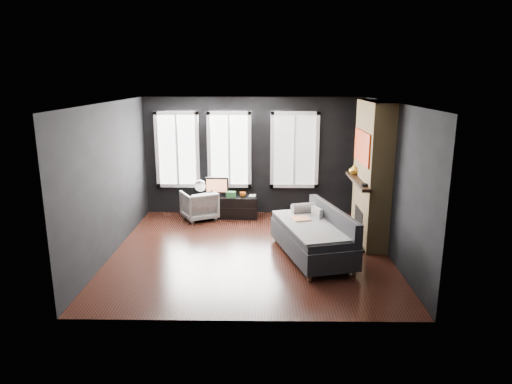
{
  "coord_description": "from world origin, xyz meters",
  "views": [
    {
      "loc": [
        0.23,
        -7.91,
        3.11
      ],
      "look_at": [
        0.1,
        0.3,
        1.05
      ],
      "focal_mm": 32.0,
      "sensor_mm": 36.0,
      "label": 1
    }
  ],
  "objects_px": {
    "sofa": "(312,233)",
    "mantel_vase": "(354,170)",
    "monitor": "(217,185)",
    "armchair": "(199,204)",
    "mug": "(243,194)",
    "media_console": "(226,207)",
    "book": "(249,192)"
  },
  "relations": [
    {
      "from": "sofa",
      "to": "mug",
      "type": "distance_m",
      "value": 2.71
    },
    {
      "from": "monitor",
      "to": "mantel_vase",
      "type": "bearing_deg",
      "value": -19.83
    },
    {
      "from": "sofa",
      "to": "media_console",
      "type": "xyz_separation_m",
      "value": [
        -1.71,
        2.39,
        -0.2
      ]
    },
    {
      "from": "sofa",
      "to": "armchair",
      "type": "distance_m",
      "value": 3.2
    },
    {
      "from": "monitor",
      "to": "book",
      "type": "relative_size",
      "value": 2.69
    },
    {
      "from": "mantel_vase",
      "to": "armchair",
      "type": "bearing_deg",
      "value": 164.55
    },
    {
      "from": "mantel_vase",
      "to": "book",
      "type": "bearing_deg",
      "value": 152.41
    },
    {
      "from": "sofa",
      "to": "armchair",
      "type": "relative_size",
      "value": 2.86
    },
    {
      "from": "armchair",
      "to": "mug",
      "type": "bearing_deg",
      "value": 160.71
    },
    {
      "from": "sofa",
      "to": "mantel_vase",
      "type": "bearing_deg",
      "value": 39.11
    },
    {
      "from": "sofa",
      "to": "mantel_vase",
      "type": "height_order",
      "value": "mantel_vase"
    },
    {
      "from": "media_console",
      "to": "mantel_vase",
      "type": "height_order",
      "value": "mantel_vase"
    },
    {
      "from": "mug",
      "to": "mantel_vase",
      "type": "relative_size",
      "value": 0.64
    },
    {
      "from": "armchair",
      "to": "mug",
      "type": "distance_m",
      "value": 1.01
    },
    {
      "from": "sofa",
      "to": "media_console",
      "type": "bearing_deg",
      "value": 110.67
    },
    {
      "from": "sofa",
      "to": "mantel_vase",
      "type": "distance_m",
      "value": 1.85
    },
    {
      "from": "monitor",
      "to": "mug",
      "type": "height_order",
      "value": "monitor"
    },
    {
      "from": "media_console",
      "to": "mug",
      "type": "bearing_deg",
      "value": -1.29
    },
    {
      "from": "monitor",
      "to": "armchair",
      "type": "bearing_deg",
      "value": -148.34
    },
    {
      "from": "monitor",
      "to": "sofa",
      "type": "bearing_deg",
      "value": -50.17
    },
    {
      "from": "sofa",
      "to": "book",
      "type": "xyz_separation_m",
      "value": [
        -1.19,
        2.43,
        0.15
      ]
    },
    {
      "from": "book",
      "to": "media_console",
      "type": "bearing_deg",
      "value": -175.4
    },
    {
      "from": "armchair",
      "to": "mantel_vase",
      "type": "height_order",
      "value": "mantel_vase"
    },
    {
      "from": "book",
      "to": "mantel_vase",
      "type": "height_order",
      "value": "mantel_vase"
    },
    {
      "from": "media_console",
      "to": "mantel_vase",
      "type": "relative_size",
      "value": 6.76
    },
    {
      "from": "mantel_vase",
      "to": "media_console",
      "type": "bearing_deg",
      "value": 158.02
    },
    {
      "from": "monitor",
      "to": "mantel_vase",
      "type": "distance_m",
      "value": 3.14
    },
    {
      "from": "book",
      "to": "mantel_vase",
      "type": "distance_m",
      "value": 2.52
    },
    {
      "from": "media_console",
      "to": "mug",
      "type": "relative_size",
      "value": 10.53
    },
    {
      "from": "media_console",
      "to": "book",
      "type": "relative_size",
      "value": 7.09
    },
    {
      "from": "armchair",
      "to": "mantel_vase",
      "type": "distance_m",
      "value": 3.52
    },
    {
      "from": "armchair",
      "to": "mug",
      "type": "height_order",
      "value": "armchair"
    }
  ]
}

